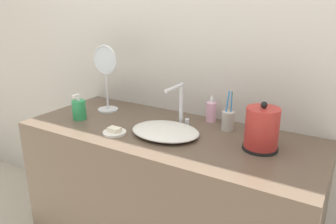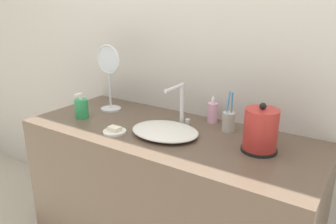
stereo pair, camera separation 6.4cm
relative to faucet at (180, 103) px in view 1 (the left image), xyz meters
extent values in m
cube|color=beige|center=(-0.02, 0.23, 0.36)|extent=(6.00, 0.04, 2.60)
cube|color=brown|center=(-0.02, -0.09, -0.53)|extent=(1.47, 0.60, 0.81)
ellipsoid|color=silver|center=(0.00, -0.13, -0.11)|extent=(0.34, 0.26, 0.04)
cylinder|color=silver|center=(0.00, 0.02, -0.02)|extent=(0.02, 0.02, 0.22)
cylinder|color=silver|center=(0.00, -0.05, 0.09)|extent=(0.02, 0.15, 0.02)
cylinder|color=silver|center=(0.03, 0.02, -0.11)|extent=(0.02, 0.02, 0.04)
cylinder|color=black|center=(0.43, -0.06, -0.12)|extent=(0.15, 0.15, 0.01)
cylinder|color=#B22D28|center=(0.43, -0.06, -0.03)|extent=(0.14, 0.14, 0.19)
sphere|color=black|center=(0.43, -0.06, 0.07)|extent=(0.03, 0.03, 0.03)
cylinder|color=#B7B2A8|center=(0.23, 0.08, -0.08)|extent=(0.06, 0.06, 0.09)
cylinder|color=#338CE0|center=(0.22, 0.08, -0.01)|extent=(0.01, 0.04, 0.16)
cylinder|color=#338CE0|center=(0.24, 0.08, -0.01)|extent=(0.01, 0.03, 0.16)
cylinder|color=yellow|center=(0.23, 0.09, -0.01)|extent=(0.02, 0.02, 0.16)
cylinder|color=#2D9956|center=(-0.52, -0.18, -0.08)|extent=(0.07, 0.07, 0.10)
cylinder|color=white|center=(-0.52, -0.18, -0.01)|extent=(0.02, 0.02, 0.02)
cube|color=white|center=(-0.52, -0.19, 0.01)|extent=(0.02, 0.04, 0.01)
cylinder|color=#EAA8C6|center=(0.10, 0.15, -0.08)|extent=(0.05, 0.05, 0.10)
cylinder|color=white|center=(0.10, 0.15, -0.01)|extent=(0.02, 0.02, 0.02)
cone|color=white|center=(0.10, 0.15, 0.01)|extent=(0.02, 0.02, 0.02)
cylinder|color=silver|center=(-0.22, -0.25, -0.12)|extent=(0.11, 0.11, 0.01)
cube|color=#EFE5C6|center=(-0.22, -0.25, -0.10)|extent=(0.06, 0.04, 0.02)
cylinder|color=silver|center=(-0.49, 0.01, -0.12)|extent=(0.12, 0.12, 0.01)
cylinder|color=silver|center=(-0.49, 0.01, -0.01)|extent=(0.01, 0.01, 0.21)
torus|color=silver|center=(-0.49, 0.01, 0.17)|extent=(0.17, 0.01, 0.17)
cylinder|color=silver|center=(-0.49, 0.01, 0.17)|extent=(0.14, 0.00, 0.14)
camera|label=1|loc=(0.75, -1.37, 0.47)|focal=35.00mm
camera|label=2|loc=(0.81, -1.34, 0.47)|focal=35.00mm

